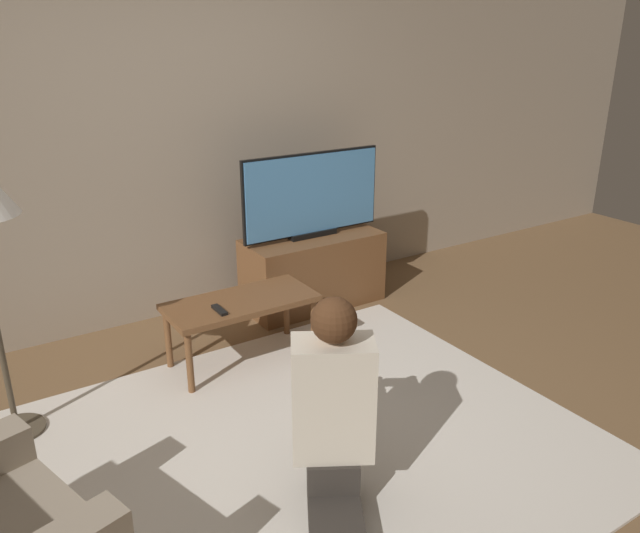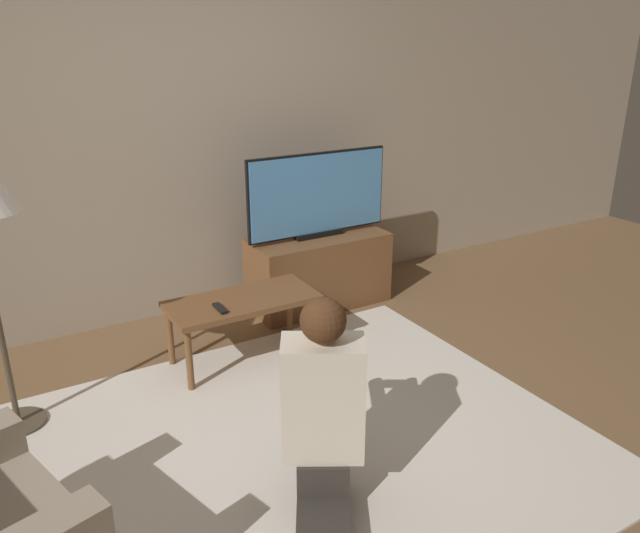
% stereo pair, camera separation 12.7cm
% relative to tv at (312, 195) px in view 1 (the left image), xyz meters
% --- Properties ---
extents(ground_plane, '(10.00, 10.00, 0.00)m').
position_rel_tv_xyz_m(ground_plane, '(-0.94, -1.49, -0.85)').
color(ground_plane, brown).
extents(wall_back, '(10.00, 0.06, 2.60)m').
position_rel_tv_xyz_m(wall_back, '(-0.94, 0.44, 0.45)').
color(wall_back, tan).
rests_on(wall_back, ground_plane).
extents(rug, '(2.67, 2.33, 0.02)m').
position_rel_tv_xyz_m(rug, '(-0.94, -1.49, -0.84)').
color(rug, silver).
rests_on(rug, ground_plane).
extents(tv_stand, '(1.03, 0.46, 0.54)m').
position_rel_tv_xyz_m(tv_stand, '(0.00, -0.00, -0.58)').
color(tv_stand, brown).
rests_on(tv_stand, ground_plane).
extents(tv, '(1.11, 0.08, 0.62)m').
position_rel_tv_xyz_m(tv, '(0.00, 0.00, 0.00)').
color(tv, black).
rests_on(tv, tv_stand).
extents(coffee_table, '(0.91, 0.43, 0.43)m').
position_rel_tv_xyz_m(coffee_table, '(-0.85, -0.53, -0.47)').
color(coffee_table, brown).
rests_on(coffee_table, ground_plane).
extents(person_kneeling, '(0.59, 0.78, 0.97)m').
position_rel_tv_xyz_m(person_kneeling, '(-1.08, -1.87, -0.36)').
color(person_kneeling, '#332D28').
rests_on(person_kneeling, rug).
extents(remote, '(0.04, 0.15, 0.02)m').
position_rel_tv_xyz_m(remote, '(-1.03, -0.61, -0.41)').
color(remote, black).
rests_on(remote, coffee_table).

